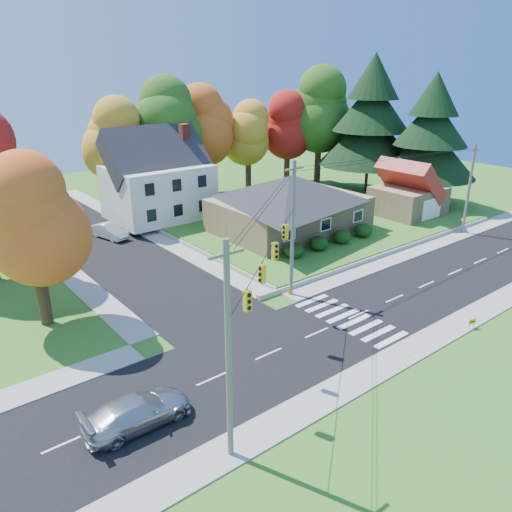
{
  "coord_description": "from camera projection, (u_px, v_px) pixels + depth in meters",
  "views": [
    {
      "loc": [
        -24.39,
        -19.39,
        15.94
      ],
      "look_at": [
        -2.58,
        8.0,
        2.51
      ],
      "focal_mm": 35.0,
      "sensor_mm": 36.0,
      "label": 1
    }
  ],
  "objects": [
    {
      "name": "tree_lot_5",
      "position": [
        320.0,
        110.0,
        67.41
      ],
      "size": [
        8.4,
        8.4,
        15.64
      ],
      "color": "#3F2A19",
      "rests_on": "lawn"
    },
    {
      "name": "road_cross",
      "position": [
        97.0,
        241.0,
        48.39
      ],
      "size": [
        8.0,
        44.0,
        0.02
      ],
      "primitive_type": "cube",
      "color": "black",
      "rests_on": "ground"
    },
    {
      "name": "tree_west_0",
      "position": [
        30.0,
        219.0,
        30.37
      ],
      "size": [
        6.16,
        6.16,
        11.47
      ],
      "color": "#3F2A19",
      "rests_on": "ground"
    },
    {
      "name": "tree_lot_4",
      "position": [
        288.0,
        126.0,
        67.25
      ],
      "size": [
        6.72,
        6.72,
        12.51
      ],
      "color": "#3F2A19",
      "rests_on": "lawn"
    },
    {
      "name": "white_car",
      "position": [
        109.0,
        231.0,
        48.82
      ],
      "size": [
        2.58,
        4.58,
        1.43
      ],
      "primitive_type": "imported",
      "rotation": [
        0.0,
        0.0,
        0.26
      ],
      "color": "silver",
      "rests_on": "road_cross"
    },
    {
      "name": "ground",
      "position": [
        358.0,
        315.0,
        34.05
      ],
      "size": [
        120.0,
        120.0,
        0.0
      ],
      "primitive_type": "plane",
      "color": "#3D7923"
    },
    {
      "name": "tree_lot_1",
      "position": [
        165.0,
        124.0,
        57.04
      ],
      "size": [
        7.84,
        7.84,
        14.6
      ],
      "color": "#3F2A19",
      "rests_on": "lawn"
    },
    {
      "name": "tree_lot_3",
      "position": [
        248.0,
        133.0,
        64.72
      ],
      "size": [
        6.16,
        6.16,
        11.47
      ],
      "color": "#3F2A19",
      "rests_on": "lawn"
    },
    {
      "name": "conifer_east_a",
      "position": [
        371.0,
        121.0,
        62.46
      ],
      "size": [
        12.8,
        12.8,
        16.96
      ],
      "color": "#3F2A19",
      "rests_on": "lawn"
    },
    {
      "name": "conifer_east_b",
      "position": [
        430.0,
        136.0,
        57.6
      ],
      "size": [
        11.2,
        11.2,
        14.84
      ],
      "color": "#3F2A19",
      "rests_on": "lawn"
    },
    {
      "name": "traffic_infrastructure",
      "position": [
        347.0,
        239.0,
        33.11
      ],
      "size": [
        38.1,
        10.66,
        10.0
      ],
      "color": "#666059",
      "rests_on": "ground"
    },
    {
      "name": "hedge_row",
      "position": [
        331.0,
        240.0,
        45.17
      ],
      "size": [
        10.7,
        1.7,
        1.27
      ],
      "color": "#163A10",
      "rests_on": "lawn"
    },
    {
      "name": "garage",
      "position": [
        409.0,
        193.0,
        54.59
      ],
      "size": [
        7.3,
        6.3,
        4.6
      ],
      "color": "tan",
      "rests_on": "lawn"
    },
    {
      "name": "lawn",
      "position": [
        292.0,
        212.0,
        56.86
      ],
      "size": [
        30.0,
        30.0,
        0.5
      ],
      "primitive_type": "cube",
      "color": "#3D7923",
      "rests_on": "ground"
    },
    {
      "name": "ranch_house",
      "position": [
        289.0,
        202.0,
        49.22
      ],
      "size": [
        14.6,
        10.6,
        5.4
      ],
      "color": "tan",
      "rests_on": "lawn"
    },
    {
      "name": "yard_sign",
      "position": [
        472.0,
        322.0,
        32.11
      ],
      "size": [
        0.52,
        0.22,
        0.68
      ],
      "color": "black",
      "rests_on": "ground"
    },
    {
      "name": "colonial_house",
      "position": [
        158.0,
        180.0,
        52.89
      ],
      "size": [
        10.4,
        8.4,
        9.6
      ],
      "color": "silver",
      "rests_on": "lawn"
    },
    {
      "name": "silver_sedan",
      "position": [
        137.0,
        412.0,
        23.34
      ],
      "size": [
        5.21,
        2.16,
        1.51
      ],
      "primitive_type": "imported",
      "rotation": [
        0.0,
        0.0,
        1.56
      ],
      "color": "#B3B4BB",
      "rests_on": "road_main"
    },
    {
      "name": "tree_lot_0",
      "position": [
        113.0,
        139.0,
        54.75
      ],
      "size": [
        6.72,
        6.72,
        12.51
      ],
      "color": "#3F2A19",
      "rests_on": "lawn"
    },
    {
      "name": "sidewalk_north",
      "position": [
        307.0,
        290.0,
        37.69
      ],
      "size": [
        90.0,
        2.0,
        0.08
      ],
      "primitive_type": "cube",
      "color": "#9C9A90",
      "rests_on": "ground"
    },
    {
      "name": "sidewalk_south",
      "position": [
        422.0,
        344.0,
        30.39
      ],
      "size": [
        90.0,
        2.0,
        0.08
      ],
      "primitive_type": "cube",
      "color": "#9C9A90",
      "rests_on": "ground"
    },
    {
      "name": "road_main",
      "position": [
        358.0,
        315.0,
        34.05
      ],
      "size": [
        90.0,
        8.0,
        0.02
      ],
      "primitive_type": "cube",
      "color": "black",
      "rests_on": "ground"
    },
    {
      "name": "tree_lot_2",
      "position": [
        205.0,
        126.0,
        61.5
      ],
      "size": [
        7.28,
        7.28,
        13.56
      ],
      "color": "#3F2A19",
      "rests_on": "lawn"
    },
    {
      "name": "fire_hydrant",
      "position": [
        289.0,
        290.0,
        36.9
      ],
      "size": [
        0.44,
        0.34,
        0.77
      ],
      "color": "#E1B300",
      "rests_on": "ground"
    }
  ]
}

